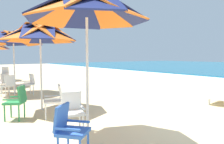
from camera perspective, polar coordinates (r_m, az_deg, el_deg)
name	(u,v)px	position (r m, az deg, el deg)	size (l,w,h in m)	color
ground_plane	(189,122)	(5.76, 19.78, -12.32)	(80.00, 80.00, 0.00)	beige
beach_umbrella_0	(87,9)	(4.18, -6.71, 16.30)	(2.31, 2.31, 2.90)	silver
plastic_chair_0	(72,110)	(4.66, -10.45, -9.75)	(0.57, 0.55, 0.87)	white
plastic_chair_1	(69,128)	(3.54, -11.24, -14.33)	(0.63, 0.63, 0.87)	blue
beach_umbrella_1	(40,33)	(6.74, -18.49, 9.64)	(2.19, 2.19, 2.67)	silver
plastic_chair_2	(17,100)	(6.01, -23.80, -6.85)	(0.62, 0.63, 0.87)	#2D8C4C
plastic_chair_3	(55,99)	(5.85, -14.81, -6.92)	(0.56, 0.58, 0.87)	white
beach_umbrella_2	(13,39)	(10.04, -24.66, 7.97)	(2.49, 2.49, 2.71)	silver
plastic_chair_4	(29,83)	(9.62, -21.12, -2.69)	(0.47, 0.50, 0.87)	white
plastic_chair_5	(3,82)	(10.57, -26.93, -2.26)	(0.63, 0.61, 0.87)	white
plastic_chair_6	(8,84)	(9.43, -25.75, -2.97)	(0.58, 0.56, 0.87)	white
plastic_chair_9	(5,72)	(16.18, -26.41, -0.11)	(0.54, 0.52, 0.87)	white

